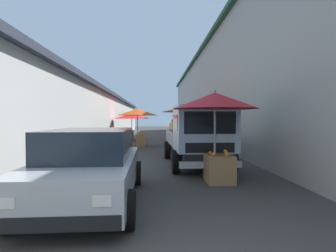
# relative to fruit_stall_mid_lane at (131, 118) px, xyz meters

# --- Properties ---
(ground) EXTENTS (90.00, 90.00, 0.00)m
(ground) POSITION_rel_fruit_stall_mid_lane_xyz_m (-5.29, -2.01, -1.71)
(ground) COLOR #3D3A38
(building_left_whitewash) EXTENTS (49.80, 7.50, 3.67)m
(building_left_whitewash) POSITION_rel_fruit_stall_mid_lane_xyz_m (-3.04, 4.96, 0.13)
(building_left_whitewash) COLOR silver
(building_left_whitewash) RESTS_ON ground
(building_right_concrete) EXTENTS (49.80, 7.50, 7.11)m
(building_right_concrete) POSITION_rel_fruit_stall_mid_lane_xyz_m (-3.04, -8.98, 1.85)
(building_right_concrete) COLOR #A39E93
(building_right_concrete) RESTS_ON ground
(fruit_stall_mid_lane) EXTENTS (2.84, 2.84, 2.18)m
(fruit_stall_mid_lane) POSITION_rel_fruit_stall_mid_lane_xyz_m (0.00, 0.00, 0.00)
(fruit_stall_mid_lane) COLOR #9E9EA3
(fruit_stall_mid_lane) RESTS_ON ground
(fruit_stall_near_right) EXTENTS (2.45, 2.45, 2.36)m
(fruit_stall_near_right) POSITION_rel_fruit_stall_mid_lane_xyz_m (-4.61, -0.82, 0.14)
(fruit_stall_near_right) COLOR #9E9EA3
(fruit_stall_near_right) RESTS_ON ground
(fruit_stall_far_left) EXTENTS (2.39, 2.39, 2.33)m
(fruit_stall_far_left) POSITION_rel_fruit_stall_mid_lane_xyz_m (-1.15, -4.17, 0.07)
(fruit_stall_far_left) COLOR #9E9EA3
(fruit_stall_far_left) RESTS_ON ground
(fruit_stall_near_left) EXTENTS (2.69, 2.69, 2.41)m
(fruit_stall_near_left) POSITION_rel_fruit_stall_mid_lane_xyz_m (-7.76, -3.52, 0.17)
(fruit_stall_near_left) COLOR #9E9EA3
(fruit_stall_near_left) RESTS_ON ground
(fruit_stall_far_right) EXTENTS (2.25, 2.25, 2.43)m
(fruit_stall_far_right) POSITION_rel_fruit_stall_mid_lane_xyz_m (-13.61, -3.47, 0.14)
(fruit_stall_far_right) COLOR #9E9EA3
(fruit_stall_far_right) RESTS_ON ground
(hatchback_car) EXTENTS (3.95, 2.00, 1.45)m
(hatchback_car) POSITION_rel_fruit_stall_mid_lane_xyz_m (-15.18, -0.59, -0.98)
(hatchback_car) COLOR #ADAFB5
(hatchback_car) RESTS_ON ground
(delivery_truck) EXTENTS (4.98, 2.12, 2.08)m
(delivery_truck) POSITION_rel_fruit_stall_mid_lane_xyz_m (-11.80, -3.35, -0.67)
(delivery_truck) COLOR black
(delivery_truck) RESTS_ON ground
(vendor_by_crates) EXTENTS (0.59, 0.41, 1.68)m
(vendor_by_crates) POSITION_rel_fruit_stall_mid_lane_xyz_m (-6.76, -2.82, -0.74)
(vendor_by_crates) COLOR #665B4C
(vendor_by_crates) RESTS_ON ground
(parked_scooter) EXTENTS (1.66, 0.60, 1.14)m
(parked_scooter) POSITION_rel_fruit_stall_mid_lane_xyz_m (-6.64, -0.36, -1.26)
(parked_scooter) COLOR black
(parked_scooter) RESTS_ON ground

